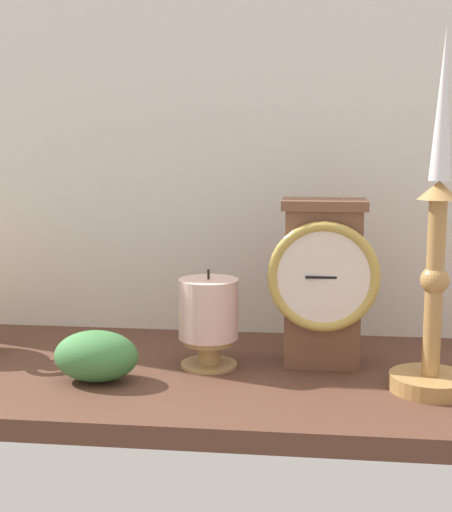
% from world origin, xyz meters
% --- Properties ---
extents(ground_plane, '(1.00, 0.36, 0.02)m').
position_xyz_m(ground_plane, '(0.00, 0.00, -0.01)').
color(ground_plane, '#523225').
extents(back_wall, '(1.20, 0.02, 0.65)m').
position_xyz_m(back_wall, '(0.00, 0.18, 0.33)').
color(back_wall, silver).
rests_on(back_wall, ground_plane).
extents(mantel_clock, '(0.13, 0.08, 0.21)m').
position_xyz_m(mantel_clock, '(0.13, 0.04, 0.11)').
color(mantel_clock, brown).
rests_on(mantel_clock, ground_plane).
extents(candlestick_tall_left, '(0.09, 0.09, 0.39)m').
position_xyz_m(candlestick_tall_left, '(0.25, -0.05, 0.13)').
color(candlestick_tall_left, '#AF8048').
rests_on(candlestick_tall_left, ground_plane).
extents(pillar_candle_front, '(0.07, 0.07, 0.12)m').
position_xyz_m(pillar_candle_front, '(-0.01, 0.01, 0.06)').
color(pillar_candle_front, tan).
rests_on(pillar_candle_front, ground_plane).
extents(ivy_sprig, '(0.10, 0.07, 0.06)m').
position_xyz_m(ivy_sprig, '(-0.13, -0.06, 0.03)').
color(ivy_sprig, '#418142').
rests_on(ivy_sprig, ground_plane).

